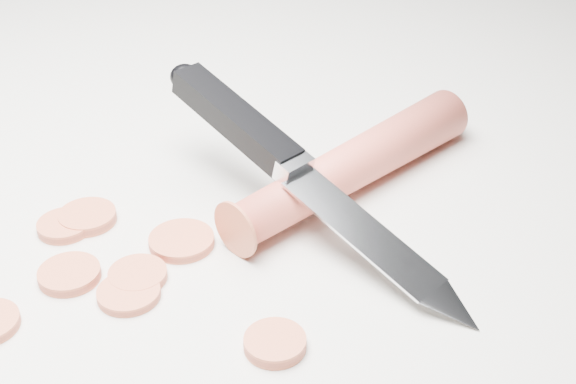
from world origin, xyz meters
The scene contains 10 objects.
ground centered at (0.00, 0.00, 0.00)m, with size 2.40×2.40×0.00m, color silver.
carrot centered at (0.07, 0.11, 0.02)m, with size 0.03×0.03×0.21m, color #D34939.
carrot_slice_0 centered at (-0.06, -0.02, 0.00)m, with size 0.04×0.04×0.01m, color #CF5937.
carrot_slice_1 centered at (-0.06, -0.03, 0.00)m, with size 0.03×0.03×0.01m, color #CF5937.
carrot_slice_2 centered at (-0.02, -0.06, 0.00)m, with size 0.04×0.04×0.01m, color #CF5937.
carrot_slice_3 centered at (0.01, -0.04, 0.00)m, with size 0.03×0.03×0.01m, color #CF5937.
carrot_slice_4 centered at (0.11, -0.05, 0.00)m, with size 0.03×0.03×0.01m, color #CF5937.
carrot_slice_5 centered at (0.01, 0.00, 0.00)m, with size 0.04×0.04×0.01m, color #CF5937.
carrot_slice_7 centered at (0.01, -0.06, 0.00)m, with size 0.04×0.04×0.01m, color #CF5937.
kitchen_knife centered at (0.07, 0.05, 0.04)m, with size 0.26×0.09×0.07m, color silver, non-canonical shape.
Camera 1 is at (0.27, -0.30, 0.29)m, focal length 50.00 mm.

